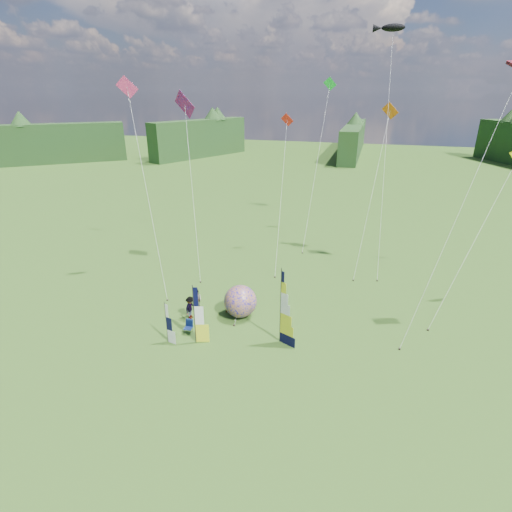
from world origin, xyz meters
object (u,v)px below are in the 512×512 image
(camp_chair, at_px, (188,327))
(spectator_a, at_px, (228,303))
(spectator_d, at_px, (239,298))
(kite_whale, at_px, (386,143))
(spectator_b, at_px, (197,299))
(feather_banner_main, at_px, (281,307))
(spectator_c, at_px, (191,308))
(bol_inflatable, at_px, (240,301))
(side_banner_far, at_px, (166,323))
(side_banner_left, at_px, (194,316))

(camp_chair, bearing_deg, spectator_a, 60.87)
(spectator_d, distance_m, kite_whale, 18.92)
(spectator_b, distance_m, camp_chair, 3.27)
(feather_banner_main, relative_size, camp_chair, 5.22)
(spectator_a, height_order, spectator_c, spectator_c)
(bol_inflatable, bearing_deg, kite_whale, 57.28)
(feather_banner_main, relative_size, bol_inflatable, 2.15)
(spectator_b, distance_m, spectator_d, 3.12)
(spectator_b, height_order, spectator_d, spectator_b)
(feather_banner_main, height_order, spectator_d, feather_banner_main)
(feather_banner_main, xyz_separation_m, side_banner_far, (-6.97, -2.07, -1.12))
(side_banner_left, xyz_separation_m, spectator_b, (-1.67, 3.96, -1.20))
(side_banner_left, relative_size, camp_chair, 4.12)
(camp_chair, bearing_deg, bol_inflatable, 46.35)
(side_banner_far, distance_m, kite_whale, 24.17)
(kite_whale, bearing_deg, spectator_b, -121.09)
(side_banner_left, bearing_deg, side_banner_far, 178.94)
(spectator_a, xyz_separation_m, spectator_b, (-2.38, -0.21, 0.02))
(spectator_b, bearing_deg, spectator_a, 23.57)
(side_banner_far, distance_m, camp_chair, 1.79)
(kite_whale, bearing_deg, spectator_d, -115.80)
(side_banner_far, xyz_separation_m, spectator_b, (0.10, 4.44, -0.61))
(side_banner_left, relative_size, spectator_c, 2.35)
(side_banner_left, distance_m, spectator_b, 4.46)
(spectator_b, relative_size, camp_chair, 1.64)
(feather_banner_main, relative_size, side_banner_left, 1.27)
(spectator_c, bearing_deg, camp_chair, -153.24)
(side_banner_left, distance_m, bol_inflatable, 4.38)
(spectator_c, distance_m, spectator_d, 3.72)
(bol_inflatable, bearing_deg, side_banner_far, -128.57)
(bol_inflatable, relative_size, kite_whale, 0.11)
(spectator_a, distance_m, spectator_d, 1.03)
(side_banner_left, bearing_deg, camp_chair, 122.50)
(bol_inflatable, xyz_separation_m, camp_chair, (-2.65, -3.14, -0.69))
(side_banner_left, bearing_deg, spectator_b, 96.79)
(bol_inflatable, height_order, kite_whale, kite_whale)
(bol_inflatable, height_order, spectator_d, bol_inflatable)
(bol_inflatable, distance_m, kite_whale, 19.24)
(spectator_a, height_order, spectator_d, spectator_a)
(spectator_b, bearing_deg, feather_banner_main, -0.40)
(spectator_b, bearing_deg, spectator_c, -67.11)
(camp_chair, bearing_deg, feather_banner_main, 4.01)
(spectator_b, bearing_deg, side_banner_far, -72.75)
(spectator_c, bearing_deg, spectator_a, -49.13)
(side_banner_left, height_order, camp_chair, side_banner_left)
(kite_whale, bearing_deg, spectator_c, -118.29)
(spectator_a, bearing_deg, bol_inflatable, -26.21)
(bol_inflatable, distance_m, camp_chair, 4.17)
(spectator_d, bearing_deg, side_banner_far, 99.13)
(side_banner_left, bearing_deg, spectator_a, 64.24)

